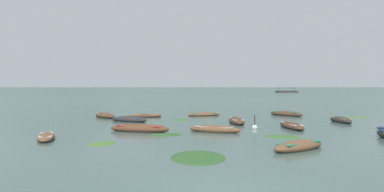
{
  "coord_description": "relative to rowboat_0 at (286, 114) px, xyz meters",
  "views": [
    {
      "loc": [
        -0.72,
        -9.74,
        3.12
      ],
      "look_at": [
        -2.06,
        59.34,
        1.14
      ],
      "focal_mm": 31.99,
      "sensor_mm": 36.0,
      "label": 1
    }
  ],
  "objects": [
    {
      "name": "ferry_0",
      "position": [
        36.08,
        140.42,
        0.25
      ],
      "size": [
        10.96,
        4.28,
        2.54
      ],
      "color": "#2D2826",
      "rests_on": "ground"
    },
    {
      "name": "rowboat_7",
      "position": [
        -14.65,
        -2.17,
        -0.06
      ],
      "size": [
        3.39,
        1.35,
        0.42
      ],
      "color": "#4C3323",
      "rests_on": "ground"
    },
    {
      "name": "rowboat_9",
      "position": [
        -2.33,
        -10.79,
        -0.02
      ],
      "size": [
        1.46,
        4.11,
        0.56
      ],
      "color": "#4C3323",
      "rests_on": "ground"
    },
    {
      "name": "rowboat_11",
      "position": [
        -6.08,
        -7.51,
        0.01
      ],
      "size": [
        1.37,
        4.01,
        0.63
      ],
      "color": "#4C3323",
      "rests_on": "ground"
    },
    {
      "name": "rowboat_4",
      "position": [
        -8.73,
        -0.43,
        -0.04
      ],
      "size": [
        3.67,
        1.88,
        0.47
      ],
      "color": "brown",
      "rests_on": "ground"
    },
    {
      "name": "rowboat_3",
      "position": [
        -8.19,
        -13.11,
        -0.01
      ],
      "size": [
        3.75,
        2.16,
        0.59
      ],
      "color": "brown",
      "rests_on": "ground"
    },
    {
      "name": "rowboat_2",
      "position": [
        -15.46,
        -6.31,
        -0.01
      ],
      "size": [
        3.91,
        2.72,
        0.58
      ],
      "color": "#2D2826",
      "rests_on": "ground"
    },
    {
      "name": "rowboat_5",
      "position": [
        -18.25,
        -16.53,
        -0.05
      ],
      "size": [
        2.03,
        3.29,
        0.45
      ],
      "color": "brown",
      "rests_on": "ground"
    },
    {
      "name": "mooring_buoy",
      "position": [
        -5.16,
        -11.31,
        -0.09
      ],
      "size": [
        0.42,
        0.42,
        1.14
      ],
      "color": "silver",
      "rests_on": "ground"
    },
    {
      "name": "mountain_3",
      "position": [
        490.85,
        1997.58,
        222.83
      ],
      "size": [
        1655.11,
        1655.11,
        446.04
      ],
      "primitive_type": "cone",
      "color": "#4C5B56",
      "rests_on": "ground"
    },
    {
      "name": "weed_patch_0",
      "position": [
        -11.39,
        -14.61,
        -0.19
      ],
      "size": [
        2.57,
        2.12,
        0.14
      ],
      "primitive_type": "ellipsoid",
      "rotation": [
        0.0,
        0.0,
        1.97
      ],
      "color": "#2D5628",
      "rests_on": "ground"
    },
    {
      "name": "weed_patch_1",
      "position": [
        -14.5,
        -18.02,
        -0.19
      ],
      "size": [
        1.64,
        2.11,
        0.14
      ],
      "primitive_type": "ellipsoid",
      "rotation": [
        0.0,
        0.0,
        2.98
      ],
      "color": "#477033",
      "rests_on": "ground"
    },
    {
      "name": "rowboat_6",
      "position": [
        3.04,
        -6.61,
        -0.01
      ],
      "size": [
        1.33,
        3.26,
        0.6
      ],
      "color": "#2D2826",
      "rests_on": "ground"
    },
    {
      "name": "weed_patch_4",
      "position": [
        -10.97,
        -4.98,
        -0.19
      ],
      "size": [
        1.79,
        1.52,
        0.14
      ],
      "primitive_type": "ellipsoid",
      "rotation": [
        0.0,
        0.0,
        1.59
      ],
      "color": "#38662D",
      "rests_on": "ground"
    },
    {
      "name": "rowboat_8",
      "position": [
        -13.36,
        -12.96,
        0.01
      ],
      "size": [
        4.42,
        2.05,
        0.66
      ],
      "color": "brown",
      "rests_on": "ground"
    },
    {
      "name": "mountain_2",
      "position": [
        -30.98,
        1988.51,
        221.87
      ],
      "size": [
        1511.89,
        1511.89,
        444.12
      ],
      "primitive_type": "cone",
      "color": "#4C5B56",
      "rests_on": "ground"
    },
    {
      "name": "rowboat_13",
      "position": [
        -4.35,
        -19.53,
        -0.01
      ],
      "size": [
        3.43,
        2.95,
        0.58
      ],
      "color": "brown",
      "rests_on": "ground"
    },
    {
      "name": "weed_patch_6",
      "position": [
        -9.3,
        -21.46,
        -0.19
      ],
      "size": [
        2.6,
        3.34,
        0.14
      ],
      "primitive_type": "ellipsoid",
      "rotation": [
        0.0,
        0.0,
        1.63
      ],
      "color": "#2D5628",
      "rests_on": "ground"
    },
    {
      "name": "weed_patch_5",
      "position": [
        -4.11,
        -15.33,
        -0.19
      ],
      "size": [
        2.66,
        2.34,
        0.14
      ],
      "primitive_type": "ellipsoid",
      "rotation": [
        0.0,
        0.0,
        2.73
      ],
      "color": "#38662D",
      "rests_on": "ground"
    },
    {
      "name": "ground_plane",
      "position": [
        -8.56,
        1473.39,
        -0.19
      ],
      "size": [
        6000.0,
        6000.0,
        0.0
      ],
      "primitive_type": "plane",
      "color": "#425B56"
    },
    {
      "name": "mountain_1",
      "position": [
        -918.69,
        2161.96,
        231.81
      ],
      "size": [
        1582.31,
        1582.31,
        464.01
      ],
      "primitive_type": "cone",
      "color": "#4C5B56",
      "rests_on": "ground"
    },
    {
      "name": "rowboat_10",
      "position": [
        -18.67,
        -2.47,
        -0.01
      ],
      "size": [
        3.18,
        3.43,
        0.59
      ],
      "color": "#4C3323",
      "rests_on": "ground"
    },
    {
      "name": "weed_patch_2",
      "position": [
        6.77,
        -1.97,
        -0.19
      ],
      "size": [
        2.32,
        1.92,
        0.14
      ],
      "primitive_type": "ellipsoid",
      "rotation": [
        0.0,
        0.0,
        1.59
      ],
      "color": "#477033",
      "rests_on": "ground"
    },
    {
      "name": "rowboat_0",
      "position": [
        0.0,
        0.0,
        0.0
      ],
      "size": [
        3.42,
        3.66,
        0.62
      ],
      "color": "#4C3323",
      "rests_on": "ground"
    }
  ]
}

